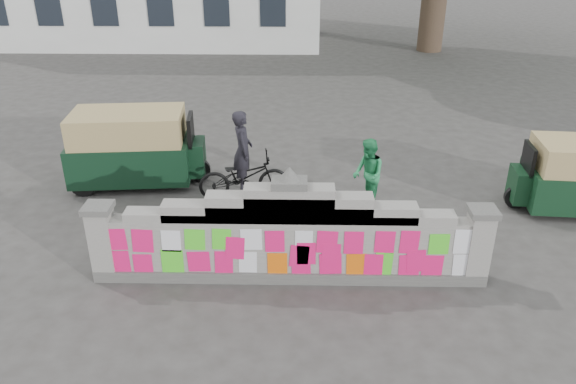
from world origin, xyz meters
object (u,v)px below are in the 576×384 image
object	(u,v)px
cyclist_rider	(243,161)
pedestrian	(368,174)
cyclist_bike	(244,177)
rickshaw_left	(134,147)

from	to	relation	value
cyclist_rider	pedestrian	world-z (taller)	cyclist_rider
cyclist_bike	rickshaw_left	size ratio (longest dim) A/B	0.62
cyclist_rider	pedestrian	size ratio (longest dim) A/B	1.15
cyclist_bike	cyclist_rider	distance (m)	0.35
rickshaw_left	cyclist_rider	bearing A→B (deg)	-21.43
cyclist_rider	pedestrian	distance (m)	2.58
cyclist_rider	rickshaw_left	xyz separation A→B (m)	(-2.47, 0.72, 0.02)
cyclist_bike	pedestrian	size ratio (longest dim) A/B	1.29
cyclist_bike	cyclist_rider	world-z (taller)	cyclist_rider
rickshaw_left	cyclist_bike	bearing A→B (deg)	-21.43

